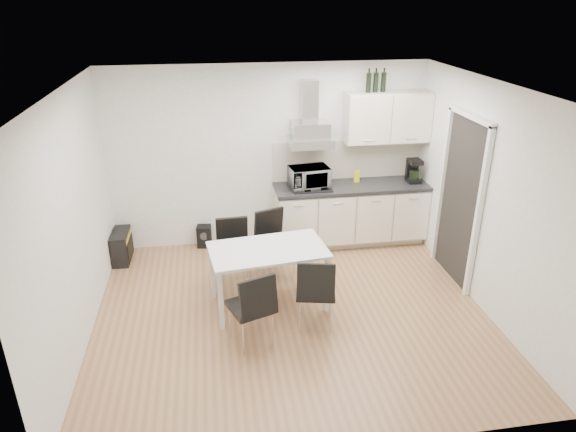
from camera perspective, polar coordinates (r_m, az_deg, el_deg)
name	(u,v)px	position (r m, az deg, el deg)	size (l,w,h in m)	color
ground	(291,313)	(6.13, 0.39, -10.71)	(4.50, 4.50, 0.00)	#A57851
wall_back	(269,157)	(7.36, -2.13, 6.60)	(4.50, 0.10, 2.60)	white
wall_front	(337,319)	(3.78, 5.46, -11.35)	(4.50, 0.10, 2.60)	white
wall_left	(72,225)	(5.62, -22.85, -0.92)	(0.10, 4.00, 2.60)	white
wall_right	(487,199)	(6.25, 21.25, 1.76)	(0.10, 4.00, 2.60)	white
ceiling	(292,88)	(5.13, 0.47, 14.00)	(4.50, 4.50, 0.00)	white
doorway	(459,202)	(6.76, 18.44, 1.52)	(0.08, 1.04, 2.10)	white
kitchenette	(353,189)	(7.49, 7.22, 2.94)	(2.22, 0.64, 2.52)	beige
dining_table	(268,255)	(5.95, -2.24, -4.39)	(1.41, 0.91, 0.75)	white
chair_far_left	(234,255)	(6.46, -5.99, -4.36)	(0.44, 0.50, 0.88)	black
chair_far_right	(276,245)	(6.67, -1.37, -3.26)	(0.44, 0.50, 0.88)	black
chair_near_left	(251,307)	(5.45, -4.18, -10.08)	(0.44, 0.50, 0.88)	black
chair_near_right	(316,291)	(5.70, 3.09, -8.35)	(0.44, 0.50, 0.88)	black
guitar_amp	(122,246)	(7.50, -17.98, -3.20)	(0.23, 0.52, 0.43)	black
floor_speaker	(204,236)	(7.64, -9.30, -2.23)	(0.20, 0.17, 0.33)	black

